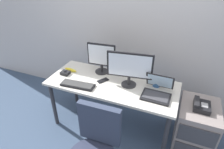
{
  "coord_description": "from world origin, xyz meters",
  "views": [
    {
      "loc": [
        0.72,
        -1.78,
        2.0
      ],
      "look_at": [
        0.0,
        0.0,
        0.83
      ],
      "focal_mm": 30.38,
      "sensor_mm": 36.0,
      "label": 1
    }
  ],
  "objects_px": {
    "laptop": "(157,91)",
    "trackball_mouse": "(65,73)",
    "file_cabinet": "(195,128)",
    "desk_phone": "(201,106)",
    "keyboard": "(78,85)",
    "monitor_main": "(130,67)",
    "cell_phone": "(103,80)",
    "banana": "(70,70)",
    "monitor_side": "(101,57)",
    "coffee_mug": "(157,83)"
  },
  "relations": [
    {
      "from": "laptop",
      "to": "trackball_mouse",
      "type": "bearing_deg",
      "value": -179.31
    },
    {
      "from": "laptop",
      "to": "trackball_mouse",
      "type": "height_order",
      "value": "laptop"
    },
    {
      "from": "file_cabinet",
      "to": "desk_phone",
      "type": "bearing_deg",
      "value": -116.78
    },
    {
      "from": "file_cabinet",
      "to": "laptop",
      "type": "bearing_deg",
      "value": -172.45
    },
    {
      "from": "desk_phone",
      "to": "keyboard",
      "type": "relative_size",
      "value": 0.48
    },
    {
      "from": "monitor_main",
      "to": "keyboard",
      "type": "bearing_deg",
      "value": -156.45
    },
    {
      "from": "cell_phone",
      "to": "banana",
      "type": "xyz_separation_m",
      "value": [
        -0.51,
        0.05,
        0.02
      ]
    },
    {
      "from": "desk_phone",
      "to": "banana",
      "type": "height_order",
      "value": "banana"
    },
    {
      "from": "keyboard",
      "to": "banana",
      "type": "height_order",
      "value": "banana"
    },
    {
      "from": "file_cabinet",
      "to": "monitor_side",
      "type": "xyz_separation_m",
      "value": [
        -1.26,
        0.16,
        0.62
      ]
    },
    {
      "from": "keyboard",
      "to": "monitor_main",
      "type": "bearing_deg",
      "value": 23.55
    },
    {
      "from": "monitor_main",
      "to": "laptop",
      "type": "distance_m",
      "value": 0.4
    },
    {
      "from": "banana",
      "to": "file_cabinet",
      "type": "bearing_deg",
      "value": -0.66
    },
    {
      "from": "cell_phone",
      "to": "banana",
      "type": "distance_m",
      "value": 0.51
    },
    {
      "from": "banana",
      "to": "cell_phone",
      "type": "bearing_deg",
      "value": -5.94
    },
    {
      "from": "desk_phone",
      "to": "banana",
      "type": "relative_size",
      "value": 1.05
    },
    {
      "from": "monitor_side",
      "to": "coffee_mug",
      "type": "xyz_separation_m",
      "value": [
        0.74,
        -0.06,
        -0.17
      ]
    },
    {
      "from": "desk_phone",
      "to": "cell_phone",
      "type": "bearing_deg",
      "value": -179.15
    },
    {
      "from": "desk_phone",
      "to": "trackball_mouse",
      "type": "height_order",
      "value": "trackball_mouse"
    },
    {
      "from": "laptop",
      "to": "cell_phone",
      "type": "relative_size",
      "value": 2.27
    },
    {
      "from": "desk_phone",
      "to": "monitor_main",
      "type": "xyz_separation_m",
      "value": [
        -0.82,
        0.01,
        0.29
      ]
    },
    {
      "from": "monitor_side",
      "to": "laptop",
      "type": "xyz_separation_m",
      "value": [
        0.78,
        -0.22,
        -0.17
      ]
    },
    {
      "from": "monitor_main",
      "to": "cell_phone",
      "type": "xyz_separation_m",
      "value": [
        -0.32,
        -0.03,
        -0.24
      ]
    },
    {
      "from": "monitor_main",
      "to": "desk_phone",
      "type": "bearing_deg",
      "value": -0.97
    },
    {
      "from": "trackball_mouse",
      "to": "banana",
      "type": "relative_size",
      "value": 0.58
    },
    {
      "from": "laptop",
      "to": "desk_phone",
      "type": "bearing_deg",
      "value": 5.71
    },
    {
      "from": "desk_phone",
      "to": "trackball_mouse",
      "type": "xyz_separation_m",
      "value": [
        -1.67,
        -0.06,
        0.07
      ]
    },
    {
      "from": "keyboard",
      "to": "coffee_mug",
      "type": "distance_m",
      "value": 0.94
    },
    {
      "from": "desk_phone",
      "to": "monitor_main",
      "type": "distance_m",
      "value": 0.87
    },
    {
      "from": "desk_phone",
      "to": "coffee_mug",
      "type": "distance_m",
      "value": 0.53
    },
    {
      "from": "file_cabinet",
      "to": "laptop",
      "type": "distance_m",
      "value": 0.66
    },
    {
      "from": "cell_phone",
      "to": "desk_phone",
      "type": "bearing_deg",
      "value": 33.19
    },
    {
      "from": "coffee_mug",
      "to": "cell_phone",
      "type": "relative_size",
      "value": 0.69
    },
    {
      "from": "desk_phone",
      "to": "monitor_side",
      "type": "bearing_deg",
      "value": 172.07
    },
    {
      "from": "desk_phone",
      "to": "monitor_side",
      "type": "xyz_separation_m",
      "value": [
        -1.25,
        0.17,
        0.27
      ]
    },
    {
      "from": "banana",
      "to": "coffee_mug",
      "type": "bearing_deg",
      "value": 4.04
    },
    {
      "from": "coffee_mug",
      "to": "keyboard",
      "type": "bearing_deg",
      "value": -158.38
    },
    {
      "from": "monitor_side",
      "to": "coffee_mug",
      "type": "height_order",
      "value": "monitor_side"
    },
    {
      "from": "laptop",
      "to": "monitor_side",
      "type": "bearing_deg",
      "value": 164.11
    },
    {
      "from": "file_cabinet",
      "to": "laptop",
      "type": "height_order",
      "value": "laptop"
    },
    {
      "from": "coffee_mug",
      "to": "cell_phone",
      "type": "height_order",
      "value": "coffee_mug"
    },
    {
      "from": "monitor_side",
      "to": "trackball_mouse",
      "type": "height_order",
      "value": "monitor_side"
    },
    {
      "from": "desk_phone",
      "to": "cell_phone",
      "type": "xyz_separation_m",
      "value": [
        -1.15,
        -0.02,
        0.05
      ]
    },
    {
      "from": "file_cabinet",
      "to": "coffee_mug",
      "type": "relative_size",
      "value": 6.39
    },
    {
      "from": "keyboard",
      "to": "laptop",
      "type": "height_order",
      "value": "laptop"
    },
    {
      "from": "file_cabinet",
      "to": "trackball_mouse",
      "type": "height_order",
      "value": "trackball_mouse"
    },
    {
      "from": "file_cabinet",
      "to": "monitor_main",
      "type": "height_order",
      "value": "monitor_main"
    },
    {
      "from": "monitor_side",
      "to": "laptop",
      "type": "relative_size",
      "value": 1.24
    },
    {
      "from": "monitor_main",
      "to": "trackball_mouse",
      "type": "distance_m",
      "value": 0.88
    },
    {
      "from": "laptop",
      "to": "coffee_mug",
      "type": "distance_m",
      "value": 0.17
    }
  ]
}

